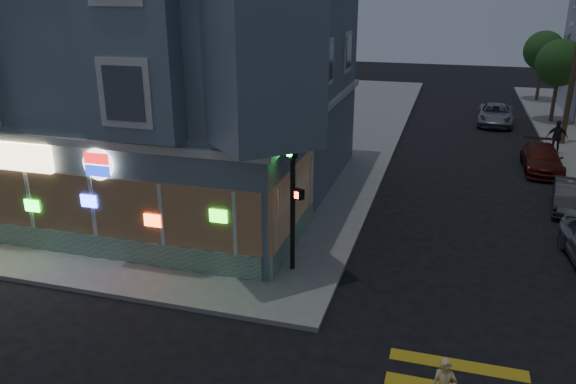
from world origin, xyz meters
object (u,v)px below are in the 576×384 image
at_px(street_tree_near, 560,63).
at_px(pedestrian_b, 557,137).
at_px(parked_car_b, 570,196).
at_px(parked_car_c, 542,159).
at_px(parked_car_d, 495,114).
at_px(street_tree_far, 544,51).
at_px(utility_pole, 576,60).
at_px(traffic_signal, 292,174).

height_order(street_tree_near, pedestrian_b, street_tree_near).
height_order(parked_car_b, parked_car_c, parked_car_c).
xyz_separation_m(pedestrian_b, parked_car_d, (-2.70, 6.98, -0.38)).
bearing_deg(street_tree_far, street_tree_near, -90.00).
relative_size(parked_car_b, parked_car_c, 0.83).
height_order(parked_car_c, parked_car_d, parked_car_d).
bearing_deg(parked_car_d, pedestrian_b, -65.96).
xyz_separation_m(utility_pole, street_tree_far, (0.20, 14.00, -0.86)).
xyz_separation_m(street_tree_far, pedestrian_b, (-0.90, -16.38, -2.90)).
height_order(utility_pole, parked_car_c, utility_pole).
xyz_separation_m(utility_pole, street_tree_near, (0.20, 6.00, -0.86)).
distance_m(street_tree_near, parked_car_d, 5.07).
distance_m(street_tree_near, pedestrian_b, 8.91).
xyz_separation_m(street_tree_far, parked_car_d, (-3.60, -9.40, -3.28)).
height_order(street_tree_near, street_tree_far, same).
relative_size(pedestrian_b, parked_car_d, 0.38).
height_order(pedestrian_b, parked_car_b, pedestrian_b).
height_order(street_tree_near, parked_car_b, street_tree_near).
distance_m(utility_pole, parked_car_b, 11.52).
relative_size(utility_pole, parked_car_c, 2.11).
distance_m(utility_pole, traffic_signal, 21.88).
bearing_deg(street_tree_near, parked_car_d, -158.78).
relative_size(street_tree_near, pedestrian_b, 2.99).
xyz_separation_m(parked_car_c, parked_car_d, (-1.66, 10.05, 0.04)).
relative_size(street_tree_near, street_tree_far, 1.00).
xyz_separation_m(utility_pole, parked_car_d, (-3.40, 4.60, -4.14)).
bearing_deg(utility_pole, parked_car_b, -96.96).
bearing_deg(parked_car_b, pedestrian_b, 93.55).
distance_m(street_tree_near, parked_car_b, 17.05).
bearing_deg(parked_car_b, utility_pole, 90.74).
relative_size(street_tree_far, pedestrian_b, 2.99).
bearing_deg(street_tree_near, parked_car_c, -99.61).
relative_size(parked_car_b, traffic_signal, 0.76).
bearing_deg(utility_pole, parked_car_c, -107.71).
distance_m(utility_pole, pedestrian_b, 4.51).
relative_size(street_tree_far, parked_car_c, 1.25).
distance_m(street_tree_near, parked_car_c, 12.07).
relative_size(street_tree_near, parked_car_c, 1.25).
bearing_deg(pedestrian_b, parked_car_d, -66.92).
height_order(utility_pole, traffic_signal, utility_pole).
height_order(street_tree_far, parked_car_c, street_tree_far).
xyz_separation_m(street_tree_near, street_tree_far, (0.00, 8.00, 0.00)).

